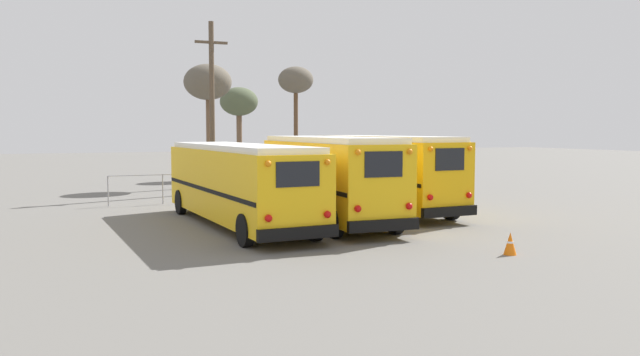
# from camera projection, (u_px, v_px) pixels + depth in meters

# --- Properties ---
(ground_plane) EXTENTS (160.00, 160.00, 0.00)m
(ground_plane) POSITION_uv_depth(u_px,v_px,m) (319.00, 219.00, 24.56)
(ground_plane) COLOR #66635E
(school_bus_0) EXTENTS (3.14, 11.04, 2.99)m
(school_bus_0) POSITION_uv_depth(u_px,v_px,m) (238.00, 181.00, 22.75)
(school_bus_0) COLOR yellow
(school_bus_0) RESTS_ON ground
(school_bus_1) EXTENTS (2.74, 9.63, 3.25)m
(school_bus_1) POSITION_uv_depth(u_px,v_px,m) (328.00, 176.00, 23.65)
(school_bus_1) COLOR yellow
(school_bus_1) RESTS_ON ground
(school_bus_2) EXTENTS (2.82, 9.49, 3.25)m
(school_bus_2) POSITION_uv_depth(u_px,v_px,m) (383.00, 171.00, 26.69)
(school_bus_2) COLOR #EAAA0F
(school_bus_2) RESTS_ON ground
(utility_pole) EXTENTS (1.80, 0.28, 9.42)m
(utility_pole) POSITION_uv_depth(u_px,v_px,m) (212.00, 105.00, 34.29)
(utility_pole) COLOR brown
(utility_pole) RESTS_ON ground
(bare_tree_0) EXTENTS (2.91, 2.91, 7.51)m
(bare_tree_0) POSITION_uv_depth(u_px,v_px,m) (208.00, 83.00, 37.90)
(bare_tree_0) COLOR brown
(bare_tree_0) RESTS_ON ground
(bare_tree_1) EXTENTS (2.72, 2.72, 6.57)m
(bare_tree_1) POSITION_uv_depth(u_px,v_px,m) (239.00, 104.00, 44.65)
(bare_tree_1) COLOR brown
(bare_tree_1) RESTS_ON ground
(bare_tree_2) EXTENTS (2.54, 2.54, 8.06)m
(bare_tree_2) POSITION_uv_depth(u_px,v_px,m) (296.00, 82.00, 44.81)
(bare_tree_2) COLOR brown
(bare_tree_2) RESTS_ON ground
(fence_line) EXTENTS (14.84, 0.06, 1.42)m
(fence_line) POSITION_uv_depth(u_px,v_px,m) (262.00, 180.00, 31.39)
(fence_line) COLOR #939399
(fence_line) RESTS_ON ground
(traffic_cone) EXTENTS (0.36, 0.36, 0.64)m
(traffic_cone) POSITION_uv_depth(u_px,v_px,m) (510.00, 243.00, 17.51)
(traffic_cone) COLOR orange
(traffic_cone) RESTS_ON ground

